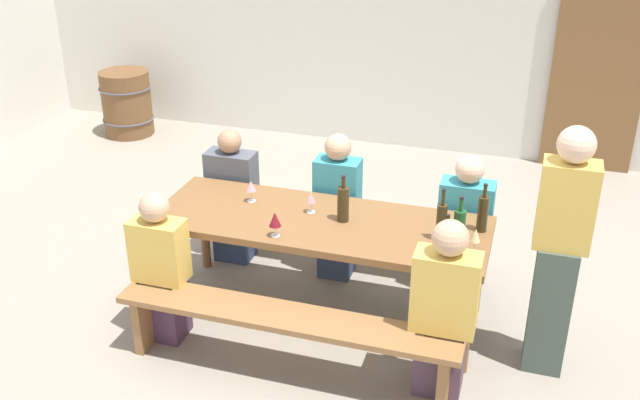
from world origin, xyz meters
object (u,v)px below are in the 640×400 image
at_px(seated_guest_near_1, 444,313).
at_px(wine_bottle_4, 343,203).
at_px(standing_host, 558,255).
at_px(wine_glass_1, 311,198).
at_px(seated_guest_near_0, 161,270).
at_px(seated_guest_far_1, 337,209).
at_px(seated_guest_far_0, 233,199).
at_px(wine_glass_3, 251,187).
at_px(wooden_door, 599,70).
at_px(wine_bottle_1, 483,213).
at_px(seated_guest_far_2, 464,231).
at_px(wine_bottle_2, 446,245).
at_px(tasting_table, 320,229).
at_px(wine_bottle_3, 459,225).
at_px(bench_far, 347,224).
at_px(wine_bottle_0, 441,221).
at_px(wine_barrel, 127,103).
at_px(bench_near, 286,327).
at_px(wine_glass_2, 475,236).
at_px(wine_glass_0, 275,220).

bearing_deg(seated_guest_near_1, wine_bottle_4, 52.73).
bearing_deg(standing_host, wine_glass_1, -7.44).
distance_m(seated_guest_near_0, seated_guest_far_1, 1.43).
distance_m(seated_guest_far_0, standing_host, 2.55).
bearing_deg(wine_glass_3, seated_guest_far_1, 39.87).
distance_m(wooden_door, wine_bottle_1, 3.30).
bearing_deg(seated_guest_far_2, wine_bottle_2, -1.81).
bearing_deg(wine_bottle_2, tasting_table, 160.82).
bearing_deg(wine_bottle_4, seated_guest_near_0, -150.82).
distance_m(wine_bottle_1, wine_bottle_3, 0.23).
xyz_separation_m(bench_far, wine_bottle_1, (1.06, -0.54, 0.52)).
height_order(wine_bottle_0, wine_glass_3, wine_bottle_0).
distance_m(wine_bottle_3, wine_glass_3, 1.49).
distance_m(wine_bottle_1, seated_guest_far_0, 2.03).
height_order(wine_bottle_2, wine_barrel, wine_bottle_2).
bearing_deg(bench_near, seated_guest_far_0, 125.26).
xyz_separation_m(wooden_door, seated_guest_far_2, (-0.93, -2.81, -0.52)).
distance_m(seated_guest_near_1, wine_barrel, 5.40).
bearing_deg(wine_bottle_0, wine_bottle_1, 40.61).
distance_m(seated_guest_near_0, standing_host, 2.52).
bearing_deg(seated_guest_far_2, wine_bottle_0, -9.28).
height_order(wine_bottle_0, seated_guest_far_1, seated_guest_far_1).
relative_size(wooden_door, wine_glass_2, 11.79).
relative_size(wine_bottle_1, seated_guest_near_0, 0.32).
bearing_deg(wine_glass_3, bench_near, -56.65).
relative_size(wine_bottle_0, seated_guest_near_1, 0.31).
relative_size(wine_glass_3, seated_guest_near_0, 0.15).
bearing_deg(wine_glass_0, wine_glass_3, 128.53).
distance_m(tasting_table, bench_near, 0.78).
bearing_deg(seated_guest_far_1, wine_bottle_0, 55.21).
xyz_separation_m(bench_far, wine_glass_0, (-0.21, -1.01, 0.51)).
xyz_separation_m(wine_glass_3, seated_guest_far_1, (0.51, 0.43, -0.31)).
distance_m(wine_glass_0, seated_guest_far_2, 1.46).
bearing_deg(seated_guest_far_0, bench_far, 99.48).
distance_m(wine_glass_1, wine_glass_2, 1.17).
relative_size(seated_guest_near_0, standing_host, 0.66).
bearing_deg(wine_bottle_0, wine_glass_0, -165.41).
height_order(wine_glass_1, seated_guest_far_1, seated_guest_far_1).
bearing_deg(standing_host, seated_guest_far_1, -23.40).
bearing_deg(seated_guest_near_1, wine_bottle_2, 10.99).
height_order(wine_bottle_3, seated_guest_far_2, seated_guest_far_2).
distance_m(wine_bottle_4, seated_guest_near_0, 1.28).
relative_size(wine_bottle_4, seated_guest_far_1, 0.28).
bearing_deg(wine_bottle_2, wine_glass_1, 157.91).
height_order(seated_guest_near_0, wine_barrel, seated_guest_near_0).
distance_m(seated_guest_far_2, wine_barrel, 4.75).
relative_size(tasting_table, wine_bottle_1, 6.75).
distance_m(wine_bottle_0, seated_guest_far_2, 0.70).
xyz_separation_m(wine_bottle_0, seated_guest_far_1, (-0.86, 0.60, -0.33)).
relative_size(wooden_door, seated_guest_near_0, 1.96).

